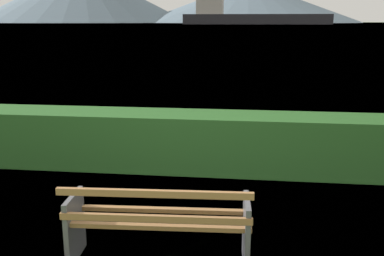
% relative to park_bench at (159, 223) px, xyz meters
% --- Properties ---
extents(water_surface, '(620.00, 620.00, 0.00)m').
position_rel_park_bench_xyz_m(water_surface, '(-0.00, 309.37, -0.43)').
color(water_surface, '#6B8EA3').
rests_on(water_surface, ground_plane).
extents(park_bench, '(1.82, 0.67, 0.87)m').
position_rel_park_bench_xyz_m(park_bench, '(0.00, 0.00, 0.00)').
color(park_bench, olive).
rests_on(park_bench, ground_plane).
extents(hedge_row, '(12.74, 0.85, 0.91)m').
position_rel_park_bench_xyz_m(hedge_row, '(-0.00, 2.91, 0.02)').
color(hedge_row, '#285B23').
rests_on(hedge_row, ground_plane).
extents(cargo_ship_large, '(93.95, 15.16, 19.68)m').
position_rel_park_bench_xyz_m(cargo_ship_large, '(-1.49, 291.02, 5.07)').
color(cargo_ship_large, '#232328').
rests_on(cargo_ship_large, water_surface).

